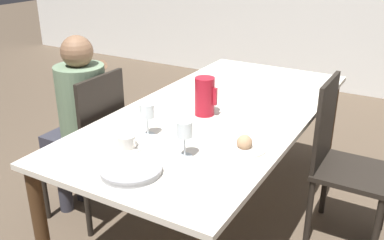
{
  "coord_description": "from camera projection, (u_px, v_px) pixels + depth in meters",
  "views": [
    {
      "loc": [
        1.05,
        -2.14,
        1.7
      ],
      "look_at": [
        0.0,
        -0.32,
        0.82
      ],
      "focal_mm": 40.0,
      "sensor_mm": 36.0,
      "label": 1
    }
  ],
  "objects": [
    {
      "name": "wine_glass_water",
      "position": [
        147.0,
        112.0,
        2.17
      ],
      "size": [
        0.07,
        0.07,
        0.17
      ],
      "color": "white",
      "rests_on": "dining_table"
    },
    {
      "name": "red_pitcher",
      "position": [
        205.0,
        96.0,
        2.44
      ],
      "size": [
        0.14,
        0.11,
        0.22
      ],
      "color": "#A31423",
      "rests_on": "dining_table"
    },
    {
      "name": "serving_tray",
      "position": [
        131.0,
        170.0,
        1.85
      ],
      "size": [
        0.27,
        0.27,
        0.03
      ],
      "color": "#9E9EA3",
      "rests_on": "dining_table"
    },
    {
      "name": "chair_opposite",
      "position": [
        341.0,
        159.0,
        2.5
      ],
      "size": [
        0.42,
        0.42,
        0.99
      ],
      "rotation": [
        0.0,
        0.0,
        -1.57
      ],
      "color": "black",
      "rests_on": "ground_plane"
    },
    {
      "name": "dining_table",
      "position": [
        219.0,
        122.0,
        2.58
      ],
      "size": [
        1.03,
        2.15,
        0.77
      ],
      "color": "silver",
      "rests_on": "ground_plane"
    },
    {
      "name": "wine_glass_juice",
      "position": [
        185.0,
        131.0,
        1.95
      ],
      "size": [
        0.07,
        0.07,
        0.18
      ],
      "color": "white",
      "rests_on": "dining_table"
    },
    {
      "name": "teacup_near_person",
      "position": [
        127.0,
        143.0,
        2.06
      ],
      "size": [
        0.15,
        0.15,
        0.07
      ],
      "color": "silver",
      "rests_on": "dining_table"
    },
    {
      "name": "chair_person_side",
      "position": [
        91.0,
        145.0,
        2.67
      ],
      "size": [
        0.42,
        0.42,
        0.99
      ],
      "rotation": [
        0.0,
        0.0,
        1.57
      ],
      "color": "black",
      "rests_on": "ground_plane"
    },
    {
      "name": "bread_plate",
      "position": [
        244.0,
        146.0,
        2.06
      ],
      "size": [
        0.21,
        0.21,
        0.08
      ],
      "color": "silver",
      "rests_on": "dining_table"
    },
    {
      "name": "ground_plane",
      "position": [
        216.0,
        217.0,
        2.85
      ],
      "size": [
        20.0,
        20.0,
        0.0
      ],
      "primitive_type": "plane",
      "color": "brown"
    },
    {
      "name": "person_seated",
      "position": [
        80.0,
        112.0,
        2.66
      ],
      "size": [
        0.39,
        0.41,
        1.2
      ],
      "rotation": [
        0.0,
        0.0,
        1.57
      ],
      "color": "#33333D",
      "rests_on": "ground_plane"
    }
  ]
}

